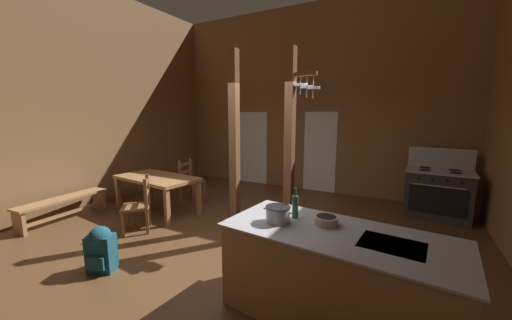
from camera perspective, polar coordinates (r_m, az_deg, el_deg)
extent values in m
cube|color=brown|center=(4.67, -5.46, -16.80)|extent=(8.17, 8.14, 0.10)
cube|color=brown|center=(7.59, 10.50, 11.75)|extent=(8.17, 0.14, 4.69)
cube|color=brown|center=(7.04, -32.60, 10.67)|extent=(0.14, 8.14, 4.69)
cube|color=white|center=(8.25, -0.97, 2.50)|extent=(1.00, 0.01, 2.05)
cube|color=white|center=(7.47, 12.71, 1.56)|extent=(0.84, 0.01, 2.05)
cube|color=#9E7044|center=(3.07, 15.64, -21.70)|extent=(2.17, 1.09, 0.88)
cube|color=#A8AAB2|center=(2.86, 16.04, -13.93)|extent=(2.24, 1.16, 0.02)
cube|color=black|center=(2.77, 25.71, -15.12)|extent=(0.56, 0.45, 0.00)
cube|color=black|center=(3.62, 17.68, -23.78)|extent=(1.99, 0.23, 0.10)
cube|color=#303030|center=(6.58, 32.70, -5.85)|extent=(1.15, 0.83, 0.90)
cube|color=black|center=(6.21, 32.68, -6.96)|extent=(0.93, 0.07, 0.52)
cylinder|color=#A8AAB2|center=(6.12, 32.91, -4.50)|extent=(0.82, 0.08, 0.02)
cube|color=#A8AAB2|center=(6.49, 33.06, -1.87)|extent=(1.19, 0.87, 0.03)
cube|color=#A8AAB2|center=(6.81, 33.18, 0.33)|extent=(1.14, 0.11, 0.40)
cylinder|color=black|center=(6.34, 35.31, -2.12)|extent=(0.21, 0.21, 0.01)
cylinder|color=black|center=(6.33, 30.85, -1.73)|extent=(0.21, 0.21, 0.01)
cylinder|color=black|center=(6.64, 35.19, -1.66)|extent=(0.21, 0.21, 0.01)
cylinder|color=black|center=(6.63, 30.93, -1.30)|extent=(0.21, 0.21, 0.01)
cylinder|color=black|center=(6.13, 36.09, -3.64)|extent=(0.05, 0.03, 0.04)
cylinder|color=black|center=(6.11, 34.04, -3.47)|extent=(0.05, 0.03, 0.04)
cylinder|color=black|center=(6.11, 31.98, -3.29)|extent=(0.05, 0.03, 0.04)
cylinder|color=black|center=(6.11, 29.92, -3.12)|extent=(0.05, 0.03, 0.04)
cube|color=brown|center=(4.67, 6.77, 3.31)|extent=(0.15, 0.15, 3.04)
cube|color=brown|center=(4.60, 9.15, 16.71)|extent=(0.51, 0.12, 0.06)
cylinder|color=#A8AAB2|center=(4.60, 9.01, 15.83)|extent=(0.01, 0.01, 0.14)
cylinder|color=#A8AAB2|center=(4.59, 8.98, 14.70)|extent=(0.23, 0.23, 0.04)
cylinder|color=#A8AAB2|center=(4.58, 8.96, 13.71)|extent=(0.02, 0.02, 0.14)
cylinder|color=#A8AAB2|center=(4.55, 10.24, 15.61)|extent=(0.01, 0.01, 0.18)
cylinder|color=#A8AAB2|center=(4.54, 10.20, 14.23)|extent=(0.24, 0.24, 0.04)
cylinder|color=#A8AAB2|center=(4.54, 10.17, 13.22)|extent=(0.02, 0.02, 0.14)
cylinder|color=#A8AAB2|center=(4.51, 11.50, 15.54)|extent=(0.01, 0.01, 0.20)
cylinder|color=#A8AAB2|center=(4.50, 11.45, 14.04)|extent=(0.22, 0.22, 0.04)
cylinder|color=#A8AAB2|center=(4.49, 11.42, 13.03)|extent=(0.02, 0.02, 0.14)
cube|color=brown|center=(4.82, -4.37, 3.54)|extent=(0.14, 0.14, 3.04)
cube|color=#9E7044|center=(6.11, -19.36, -3.44)|extent=(1.78, 1.07, 0.06)
cube|color=#9E7044|center=(7.04, -20.48, -4.95)|extent=(0.09, 0.09, 0.68)
cube|color=#9E7044|center=(5.86, -11.43, -7.37)|extent=(0.09, 0.09, 0.68)
cube|color=#9E7044|center=(6.64, -25.99, -6.15)|extent=(0.09, 0.09, 0.68)
cube|color=#9E7044|center=(5.37, -17.46, -9.17)|extent=(0.09, 0.09, 0.68)
cube|color=brown|center=(6.78, -12.72, -4.34)|extent=(0.46, 0.46, 0.04)
cube|color=brown|center=(6.86, -10.41, -6.04)|extent=(0.05, 0.05, 0.41)
cube|color=brown|center=(6.57, -12.40, -6.78)|extent=(0.05, 0.05, 0.41)
cube|color=brown|center=(7.03, -12.96, -3.49)|extent=(0.05, 0.05, 0.95)
cube|color=brown|center=(6.75, -15.01, -4.10)|extent=(0.05, 0.05, 0.95)
cube|color=brown|center=(6.81, -14.08, -0.80)|extent=(0.05, 0.38, 0.07)
cube|color=brown|center=(6.85, -14.02, -2.36)|extent=(0.05, 0.38, 0.07)
cube|color=brown|center=(5.31, -23.08, -8.68)|extent=(0.62, 0.62, 0.04)
cube|color=brown|center=(5.24, -25.28, -11.69)|extent=(0.07, 0.07, 0.41)
cube|color=brown|center=(5.59, -24.65, -10.33)|extent=(0.07, 0.07, 0.41)
cube|color=brown|center=(5.10, -21.23, -8.78)|extent=(0.07, 0.07, 0.95)
cube|color=brown|center=(5.46, -20.87, -7.57)|extent=(0.07, 0.07, 0.95)
cube|color=brown|center=(5.19, -21.28, -4.30)|extent=(0.29, 0.30, 0.07)
cube|color=brown|center=(5.23, -21.16, -6.33)|extent=(0.29, 0.30, 0.07)
cube|color=#9E7044|center=(6.49, -34.39, -6.47)|extent=(0.47, 1.60, 0.04)
cube|color=#9E7044|center=(6.23, -39.99, -9.77)|extent=(0.31, 0.08, 0.40)
cube|color=#9E7044|center=(6.93, -29.06, -6.97)|extent=(0.31, 0.08, 0.40)
cube|color=#9E7044|center=(6.57, -34.15, -9.00)|extent=(0.16, 1.38, 0.06)
cube|color=#194756|center=(4.30, -28.69, -16.12)|extent=(0.38, 0.33, 0.48)
cube|color=#194756|center=(4.23, -29.58, -17.68)|extent=(0.23, 0.15, 0.17)
cylinder|color=black|center=(4.35, -26.67, -15.67)|extent=(0.05, 0.05, 0.38)
cylinder|color=black|center=(4.44, -28.89, -15.30)|extent=(0.05, 0.05, 0.38)
sphere|color=#194756|center=(4.21, -28.93, -13.40)|extent=(0.36, 0.36, 0.27)
cylinder|color=#A8AAB2|center=(2.97, 4.45, -10.88)|extent=(0.25, 0.25, 0.16)
cylinder|color=black|center=(2.94, 4.47, -9.38)|extent=(0.26, 0.26, 0.01)
cylinder|color=#A8AAB2|center=(3.01, 2.01, -9.77)|extent=(0.05, 0.02, 0.02)
cylinder|color=#A8AAB2|center=(2.91, 7.01, -10.56)|extent=(0.05, 0.02, 0.02)
cylinder|color=#B2A893|center=(2.99, 13.95, -11.72)|extent=(0.24, 0.24, 0.08)
cylinder|color=black|center=(2.98, 13.98, -10.95)|extent=(0.20, 0.20, 0.00)
cylinder|color=#2D5638|center=(3.08, 7.89, -9.34)|extent=(0.07, 0.07, 0.24)
cylinder|color=#2D5638|center=(3.04, 7.96, -6.41)|extent=(0.03, 0.03, 0.08)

